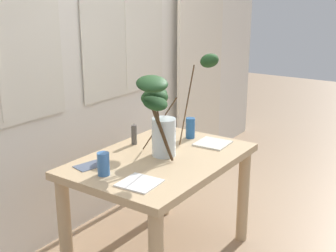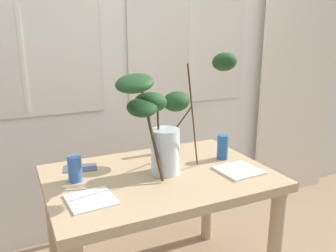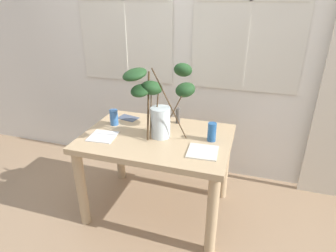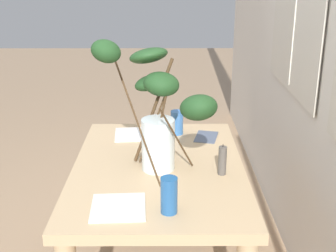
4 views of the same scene
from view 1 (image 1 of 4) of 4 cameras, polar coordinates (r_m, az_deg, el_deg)
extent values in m
cube|color=silver|center=(3.12, -13.56, 12.78)|extent=(5.85, 0.12, 3.01)
cube|color=silver|center=(4.32, 4.31, 10.04)|extent=(0.79, 0.03, 2.39)
cube|color=tan|center=(2.76, -0.94, -4.46)|extent=(1.16, 0.80, 0.05)
cylinder|color=tan|center=(3.16, 9.74, -8.96)|extent=(0.08, 0.08, 0.68)
cylinder|color=tan|center=(2.78, -13.23, -13.06)|extent=(0.08, 0.08, 0.68)
cylinder|color=tan|center=(3.47, -0.48, -6.31)|extent=(0.08, 0.08, 0.68)
cylinder|color=silver|center=(2.74, -0.53, -1.46)|extent=(0.15, 0.15, 0.24)
cylinder|color=silver|center=(2.76, -0.52, -2.97)|extent=(0.14, 0.14, 0.08)
cylinder|color=#47331E|center=(2.83, -1.08, 0.33)|extent=(0.18, 0.16, 0.34)
ellipsoid|color=#1E421E|center=(2.89, -1.62, 4.11)|extent=(0.24, 0.23, 0.15)
cylinder|color=#47331E|center=(2.62, -1.26, 0.70)|extent=(0.06, 0.19, 0.49)
ellipsoid|color=#1E421E|center=(2.48, -2.09, 5.52)|extent=(0.23, 0.23, 0.13)
cylinder|color=#47331E|center=(2.65, -1.07, -0.44)|extent=(0.05, 0.15, 0.37)
ellipsoid|color=#1E421E|center=(2.54, -1.67, 3.02)|extent=(0.19, 0.19, 0.12)
cylinder|color=#47331E|center=(2.72, 2.39, 2.35)|extent=(0.20, 0.23, 0.58)
ellipsoid|color=#1E421E|center=(2.71, 5.40, 8.45)|extent=(0.17, 0.18, 0.13)
cylinder|color=#47331E|center=(2.69, -1.12, -0.06)|extent=(0.03, 0.09, 0.38)
ellipsoid|color=#1E421E|center=(2.62, -1.76, 3.70)|extent=(0.20, 0.21, 0.14)
cylinder|color=#386BAD|center=(2.49, -8.38, -4.90)|extent=(0.07, 0.07, 0.13)
cylinder|color=#235693|center=(3.09, 2.92, -0.26)|extent=(0.07, 0.07, 0.14)
cube|color=white|center=(2.38, -3.71, -7.39)|extent=(0.21, 0.21, 0.01)
cube|color=silver|center=(2.99, 5.82, -2.25)|extent=(0.22, 0.22, 0.01)
cube|color=#4C566B|center=(2.65, -10.06, -5.07)|extent=(0.20, 0.15, 0.00)
cylinder|color=#514C47|center=(2.97, -4.43, -1.15)|extent=(0.04, 0.04, 0.13)
cylinder|color=black|center=(2.94, -4.46, 0.19)|extent=(0.00, 0.00, 0.01)
camera|label=2|loc=(1.44, 35.52, 3.18)|focal=36.74mm
camera|label=3|loc=(2.80, 43.96, 12.96)|focal=30.43mm
camera|label=4|loc=(4.33, 14.41, 15.41)|focal=49.04mm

